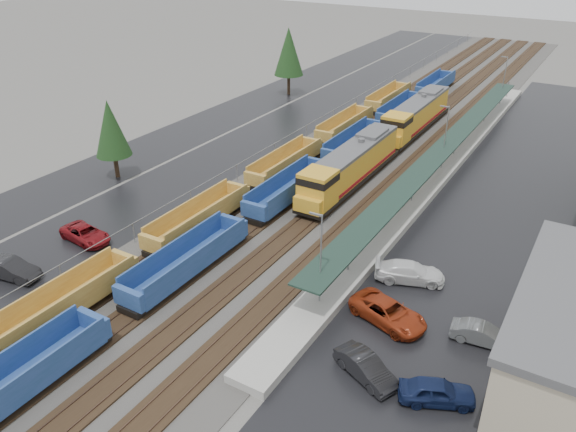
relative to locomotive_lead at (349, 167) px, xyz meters
The scene contains 20 objects.
ballast_strip 19.35m from the locomotive_lead, 95.98° to the left, with size 20.00×160.00×0.08m, color #302D2B.
trackbed 19.34m from the locomotive_lead, 95.98° to the left, with size 14.60×160.00×0.22m.
west_parking_lot 25.68m from the locomotive_lead, 131.68° to the left, with size 10.00×160.00×0.02m, color black.
west_road 33.16m from the locomotive_lead, 144.74° to the left, with size 9.00×160.00×0.02m, color black.
east_commuter_lot 19.44m from the locomotive_lead, 28.14° to the left, with size 16.00×100.00×0.02m, color black.
station_platform 11.92m from the locomotive_lead, 50.50° to the left, with size 3.00×80.00×8.00m.
chainlink_fence 20.98m from the locomotive_lead, 123.27° to the left, with size 0.08×160.04×2.02m.
tree_west_near 26.57m from the locomotive_lead, 155.56° to the right, with size 3.96×3.96×9.00m.
tree_west_far 38.64m from the locomotive_lead, 130.67° to the left, with size 4.84×4.84×11.00m.
locomotive_lead is the anchor object (origin of this frame).
locomotive_trail 21.00m from the locomotive_lead, 90.00° to the left, with size 3.14×20.68×4.68m.
well_string_yellow 11.38m from the locomotive_lead, 135.05° to the right, with size 2.70×92.36×2.39m.
well_string_blue 7.39m from the locomotive_lead, 123.32° to the right, with size 2.81×111.74×2.49m.
parked_car_west_b 34.25m from the locomotive_lead, 118.11° to the right, with size 5.00×1.74×1.65m, color black.
parked_car_west_c 27.78m from the locomotive_lead, 124.19° to the right, with size 5.25×2.42×1.46m, color maroon.
parked_car_east_a 29.12m from the locomotive_lead, 62.49° to the right, with size 4.67×1.63×1.54m, color black.
parked_car_east_b 23.46m from the locomotive_lead, 57.60° to the right, with size 5.93×2.73×1.65m, color maroon.
parked_car_east_c 18.46m from the locomotive_lead, 49.07° to the right, with size 5.61×2.28×1.63m, color silver.
parked_car_east_d 31.24m from the locomotive_lead, 54.82° to the right, with size 4.63×1.86×1.58m, color #121E44.
parked_car_east_e 26.62m from the locomotive_lead, 44.36° to the right, with size 4.30×1.50×1.42m, color #525557.
Camera 1 is at (25.10, -10.71, 25.94)m, focal length 35.00 mm.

